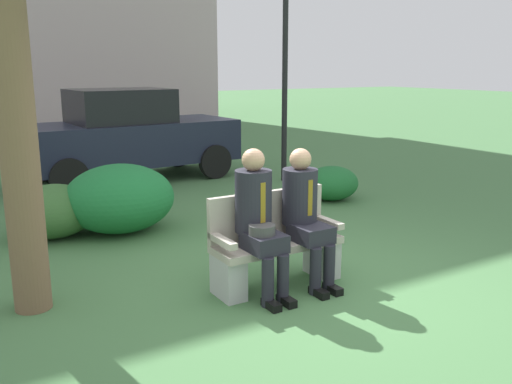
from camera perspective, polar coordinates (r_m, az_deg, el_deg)
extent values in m
plane|color=#447342|center=(5.40, 6.58, -9.84)|extent=(80.00, 80.00, 0.00)
cube|color=#B7AD9E|center=(5.30, 2.24, -5.41)|extent=(1.27, 0.44, 0.07)
cube|color=#B7AD9E|center=(5.38, 1.16, -2.24)|extent=(1.27, 0.06, 0.45)
cube|color=#B7AD9E|center=(4.97, -3.52, -5.04)|extent=(0.08, 0.44, 0.06)
cube|color=#B7AD9E|center=(5.60, 7.37, -3.07)|extent=(0.08, 0.44, 0.06)
cube|color=#BBBBBB|center=(5.12, -2.87, -8.77)|extent=(0.20, 0.37, 0.38)
cube|color=#BBBBBB|center=(5.67, 6.79, -6.66)|extent=(0.20, 0.37, 0.38)
cube|color=#23232D|center=(5.00, 0.85, -5.16)|extent=(0.32, 0.38, 0.16)
cylinder|color=#23232D|center=(4.91, 1.22, -9.29)|extent=(0.11, 0.11, 0.45)
cylinder|color=#23232D|center=(4.99, 2.79, -8.92)|extent=(0.11, 0.11, 0.45)
cube|color=black|center=(4.94, 1.59, -11.55)|extent=(0.09, 0.22, 0.07)
cube|color=black|center=(5.02, 3.16, -11.15)|extent=(0.09, 0.22, 0.07)
cylinder|color=#23232D|center=(5.06, -0.28, -0.95)|extent=(0.34, 0.34, 0.58)
cube|color=olive|center=(4.92, 0.71, -1.12)|extent=(0.05, 0.01, 0.37)
sphere|color=tan|center=(4.98, -0.28, 3.32)|extent=(0.21, 0.21, 0.21)
cylinder|color=#414141|center=(4.93, 0.62, -3.90)|extent=(0.24, 0.24, 0.09)
cube|color=#23232D|center=(5.28, 5.67, -4.24)|extent=(0.32, 0.38, 0.16)
cylinder|color=#23232D|center=(5.19, 6.15, -8.12)|extent=(0.11, 0.11, 0.45)
cylinder|color=#23232D|center=(5.28, 7.55, -7.77)|extent=(0.11, 0.11, 0.45)
cube|color=black|center=(5.22, 6.50, -10.26)|extent=(0.09, 0.22, 0.07)
cube|color=black|center=(5.31, 7.89, -9.88)|extent=(0.09, 0.22, 0.07)
cylinder|color=#23232D|center=(5.34, 4.53, -0.46)|extent=(0.34, 0.34, 0.54)
cube|color=olive|center=(5.21, 5.59, -0.60)|extent=(0.05, 0.01, 0.34)
sphere|color=tan|center=(5.27, 4.60, 3.39)|extent=(0.21, 0.21, 0.21)
cylinder|color=brown|center=(4.92, -24.04, 12.71)|extent=(0.31, 0.31, 4.31)
ellipsoid|color=#1E7236|center=(7.24, -13.89, -0.63)|extent=(1.39, 1.28, 0.87)
ellipsoid|color=#1F682F|center=(8.83, 7.81, 0.92)|extent=(0.87, 0.79, 0.54)
ellipsoid|color=#376530|center=(7.27, -20.21, -1.86)|extent=(1.06, 0.97, 0.66)
cube|color=#1E2338|center=(10.52, -12.89, 4.99)|extent=(3.98, 1.78, 0.76)
cube|color=black|center=(10.40, -13.85, 8.63)|extent=(1.78, 1.46, 0.60)
cylinder|color=black|center=(11.83, -8.05, 4.16)|extent=(0.65, 0.18, 0.64)
cylinder|color=black|center=(10.47, -4.23, 3.14)|extent=(0.65, 0.18, 0.64)
cylinder|color=black|center=(10.91, -20.99, 2.72)|extent=(0.65, 0.18, 0.64)
cylinder|color=black|center=(9.42, -18.72, 1.41)|extent=(0.65, 0.18, 0.64)
cylinder|color=black|center=(10.13, 2.98, 10.74)|extent=(0.10, 0.10, 3.42)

